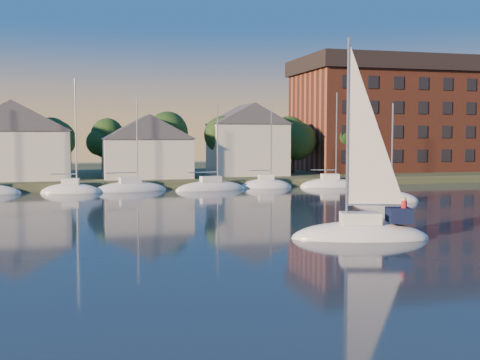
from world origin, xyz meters
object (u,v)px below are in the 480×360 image
object	(u,v)px
condo_block	(395,114)
hero_sailboat	(362,230)
drifting_sailboat_right	(384,201)
clubhouse_centre	(147,146)
clubhouse_west	(16,140)
clubhouse_east	(247,139)

from	to	relation	value
condo_block	hero_sailboat	xyz separation A→B (m)	(-31.28, -52.18, -9.22)
hero_sailboat	drifting_sailboat_right	xyz separation A→B (m)	(11.71, 18.92, -0.48)
clubhouse_centre	hero_sailboat	world-z (taller)	hero_sailboat
drifting_sailboat_right	hero_sailboat	bearing A→B (deg)	-100.33
hero_sailboat	clubhouse_west	bearing A→B (deg)	-46.01
clubhouse_centre	clubhouse_west	bearing A→B (deg)	176.42
clubhouse_centre	clubhouse_east	world-z (taller)	clubhouse_east
clubhouse_centre	drifting_sailboat_right	distance (m)	32.91
clubhouse_west	clubhouse_centre	size ratio (longest dim) A/B	1.18
clubhouse_west	clubhouse_centre	distance (m)	16.05
clubhouse_east	condo_block	size ratio (longest dim) A/B	0.34
drifting_sailboat_right	condo_block	bearing A→B (deg)	80.94
clubhouse_east	drifting_sailboat_right	distance (m)	28.67
drifting_sailboat_right	clubhouse_east	bearing A→B (deg)	124.67
condo_block	hero_sailboat	distance (m)	61.53
clubhouse_west	condo_block	distance (m)	56.56
clubhouse_centre	condo_block	world-z (taller)	condo_block
clubhouse_east	drifting_sailboat_right	bearing A→B (deg)	-76.75
condo_block	drifting_sailboat_right	xyz separation A→B (m)	(-19.57, -33.26, -9.69)
condo_block	clubhouse_centre	bearing A→B (deg)	-168.76
clubhouse_centre	clubhouse_east	xyz separation A→B (m)	(14.00, 2.00, 0.87)
hero_sailboat	condo_block	bearing A→B (deg)	-105.61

